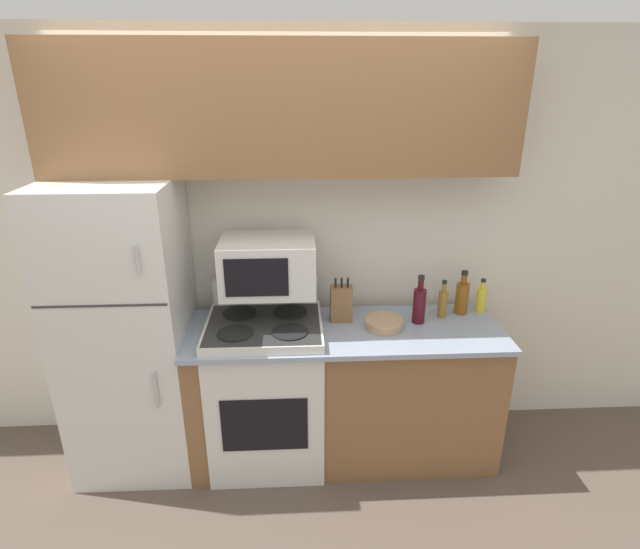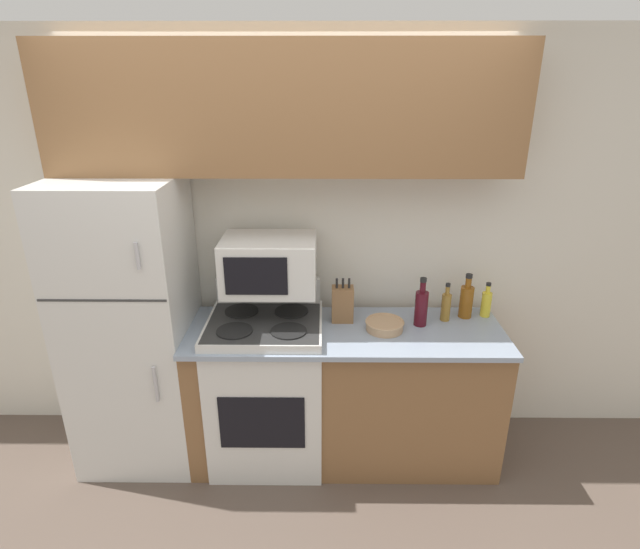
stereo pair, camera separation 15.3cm
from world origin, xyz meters
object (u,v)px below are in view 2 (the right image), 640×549
(refrigerator, at_px, (132,327))
(microwave, at_px, (269,264))
(bottle_wine_red, at_px, (421,307))
(knife_block, at_px, (343,304))
(bottle_vinegar, at_px, (446,306))
(bottle_cooking_spray, at_px, (486,303))
(bottle_whiskey, at_px, (466,300))
(bowl, at_px, (385,325))
(stove, at_px, (267,387))

(refrigerator, height_order, microwave, refrigerator)
(refrigerator, xyz_separation_m, bottle_wine_red, (1.71, 0.02, 0.13))
(knife_block, distance_m, bottle_vinegar, 0.62)
(knife_block, relative_size, bottle_cooking_spray, 1.26)
(bottle_whiskey, xyz_separation_m, bottle_vinegar, (-0.13, -0.05, -0.02))
(bowl, height_order, bottle_whiskey, bottle_whiskey)
(bottle_cooking_spray, bearing_deg, stove, -172.23)
(microwave, distance_m, bottle_cooking_spray, 1.34)
(bowl, xyz_separation_m, bottle_wine_red, (0.22, 0.07, 0.09))
(stove, relative_size, bowl, 4.89)
(microwave, height_order, knife_block, microwave)
(microwave, xyz_separation_m, bowl, (0.67, -0.10, -0.34))
(knife_block, bearing_deg, bottle_wine_red, -6.37)
(refrigerator, bearing_deg, bowl, -1.60)
(bottle_wine_red, bearing_deg, bottle_vinegar, 21.66)
(microwave, distance_m, knife_block, 0.50)
(stove, distance_m, knife_block, 0.70)
(bottle_wine_red, distance_m, bottle_vinegar, 0.18)
(bowl, xyz_separation_m, bottle_whiskey, (0.51, 0.18, 0.08))
(bowl, xyz_separation_m, bottle_vinegar, (0.38, 0.13, 0.06))
(bottle_whiskey, bearing_deg, microwave, -176.09)
(knife_block, xyz_separation_m, bottle_whiskey, (0.76, 0.06, -0.00))
(microwave, bearing_deg, bottle_vinegar, 1.88)
(refrigerator, bearing_deg, stove, -2.59)
(microwave, height_order, bottle_cooking_spray, microwave)
(stove, height_order, microwave, microwave)
(bottle_wine_red, bearing_deg, bottle_whiskey, 20.57)
(bottle_cooking_spray, relative_size, bottle_wine_red, 0.73)
(refrigerator, relative_size, microwave, 3.31)
(refrigerator, height_order, bottle_whiskey, refrigerator)
(refrigerator, xyz_separation_m, stove, (0.79, -0.04, -0.39))
(microwave, distance_m, bowl, 0.76)
(refrigerator, bearing_deg, knife_block, 3.46)
(bowl, bearing_deg, microwave, 171.84)
(bottle_cooking_spray, relative_size, bottle_whiskey, 0.79)
(stove, xyz_separation_m, microwave, (0.03, 0.09, 0.78))
(bottle_vinegar, bearing_deg, bowl, -161.09)
(refrigerator, distance_m, microwave, 0.91)
(bowl, xyz_separation_m, bottle_cooking_spray, (0.64, 0.19, 0.06))
(refrigerator, bearing_deg, bottle_whiskey, 3.84)
(bowl, distance_m, bottle_wine_red, 0.24)
(knife_block, bearing_deg, bottle_whiskey, 4.47)
(stove, bearing_deg, microwave, 70.26)
(bottle_cooking_spray, distance_m, bottle_wine_red, 0.44)
(refrigerator, height_order, bottle_vinegar, refrigerator)
(knife_block, bearing_deg, refrigerator, -176.54)
(stove, relative_size, bottle_vinegar, 4.62)
(bottle_vinegar, bearing_deg, bottle_cooking_spray, 12.71)
(stove, bearing_deg, knife_block, 13.67)
(bottle_cooking_spray, distance_m, bottle_vinegar, 0.27)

